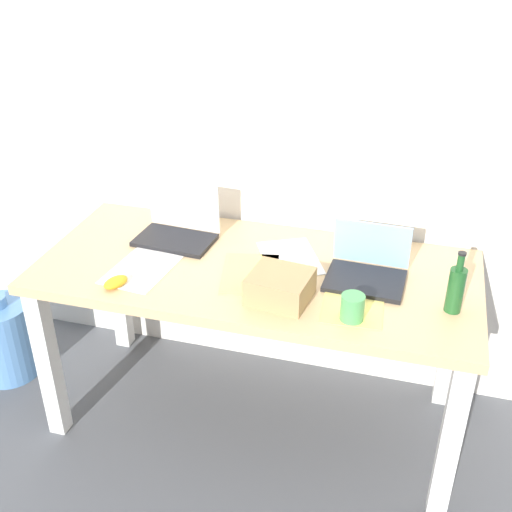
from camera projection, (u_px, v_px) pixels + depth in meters
name	position (u px, v px, depth m)	size (l,w,h in m)	color
ground_plane	(256.00, 413.00, 2.79)	(8.00, 8.00, 0.00)	#515459
back_wall	(285.00, 95.00, 2.51)	(5.20, 0.08, 2.60)	silver
desk	(256.00, 290.00, 2.47)	(1.68, 0.74, 0.75)	tan
laptop_left	(178.00, 227.00, 2.60)	(0.33, 0.23, 0.23)	black
laptop_right	(367.00, 269.00, 2.33)	(0.29, 0.25, 0.20)	black
beer_bottle	(456.00, 288.00, 2.12)	(0.06, 0.06, 0.23)	#1E5123
computer_mouse	(116.00, 282.00, 2.29)	(0.06, 0.10, 0.03)	gold
cardboard_box	(280.00, 287.00, 2.21)	(0.21, 0.19, 0.10)	tan
coffee_mug	(352.00, 308.00, 2.10)	(0.08, 0.08, 0.10)	#4C9E56
paper_sheet_front_left	(141.00, 269.00, 2.40)	(0.21, 0.30, 0.00)	white
paper_sheet_center	(250.00, 274.00, 2.38)	(0.21, 0.30, 0.00)	#F4E06B
paper_sheet_front_right	(353.00, 302.00, 2.21)	(0.21, 0.30, 0.00)	#F4E06B
paper_sheet_near_back	(290.00, 258.00, 2.48)	(0.21, 0.30, 0.00)	white
water_cooler_jug	(4.00, 339.00, 2.95)	(0.28, 0.28, 0.42)	#598CC6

